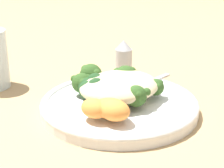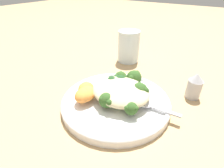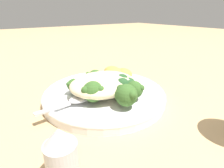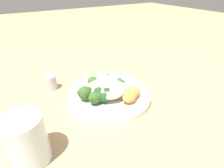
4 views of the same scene
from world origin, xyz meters
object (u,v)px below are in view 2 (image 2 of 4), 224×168
Objects in this scene: sweet_potato_chunk_1 at (87,93)px; quinoa_mound at (120,91)px; broccoli_stalk_0 at (108,99)px; broccoli_stalk_4 at (118,81)px; broccoli_stalk_2 at (134,91)px; kale_tuft at (116,82)px; spoon at (147,104)px; plate at (114,101)px; salt_shaker at (195,86)px; broccoli_stalk_1 at (124,103)px; water_glass at (129,46)px; broccoli_stalk_3 at (129,81)px; sweet_potato_chunk_0 at (83,95)px; sweet_potato_chunk_2 at (86,88)px.

quinoa_mound is at bearing -143.50° from sweet_potato_chunk_1.
broccoli_stalk_4 is (0.03, -0.09, -0.00)m from broccoli_stalk_0.
broccoli_stalk_2 is at bearing -115.69° from broccoli_stalk_4.
kale_tuft is 0.51× the size of spoon.
plate is 0.06m from broccoli_stalk_2.
sweet_potato_chunk_1 is at bearing -166.00° from broccoli_stalk_2.
broccoli_stalk_0 is 0.23m from salt_shaker.
broccoli_stalk_1 is 1.11× the size of broccoli_stalk_4.
kale_tuft is 0.49× the size of water_glass.
plate is at bearing 42.97° from salt_shaker.
spoon is (-0.13, -0.06, -0.01)m from sweet_potato_chunk_1.
broccoli_stalk_3 is 0.04m from kale_tuft.
kale_tuft reaches higher than plate.
broccoli_stalk_1 is 0.96× the size of water_glass.
spoon is at bearing -172.81° from quinoa_mound.
sweet_potato_chunk_1 is at bearing 37.52° from plate.
water_glass is at bearing -68.58° from kale_tuft.
broccoli_stalk_0 is (-0.01, 0.03, 0.03)m from plate.
quinoa_mound is 0.08m from sweet_potato_chunk_1.
sweet_potato_chunk_0 is 0.10m from kale_tuft.
broccoli_stalk_1 reaches higher than plate.
water_glass is (0.11, -0.29, 0.02)m from broccoli_stalk_0.
plate is 5.98× the size of sweet_potato_chunk_2.
sweet_potato_chunk_2 is at bearing 21.32° from quinoa_mound.
water_glass is (0.15, -0.23, 0.02)m from broccoli_stalk_2.
kale_tuft is at bearing 111.42° from water_glass.
broccoli_stalk_0 is 0.65× the size of water_glass.
broccoli_stalk_3 is at bearing 146.56° from broccoli_stalk_0.
broccoli_stalk_4 is 0.02m from kale_tuft.
sweet_potato_chunk_0 is 0.44× the size of spoon.
sweet_potato_chunk_0 and sweet_potato_chunk_1 have the same top height.
broccoli_stalk_2 is 0.12m from sweet_potato_chunk_0.
broccoli_stalk_2 is 2.32× the size of sweet_potato_chunk_0.
water_glass is (0.12, -0.25, 0.02)m from quinoa_mound.
broccoli_stalk_3 is (0.04, -0.09, 0.01)m from broccoli_stalk_1.
sweet_potato_chunk_0 is 0.03m from sweet_potato_chunk_2.
spoon is at bearing -156.77° from sweet_potato_chunk_1.
spoon is 0.96× the size of water_glass.
sweet_potato_chunk_1 is (0.05, 0.04, 0.03)m from plate.
sweet_potato_chunk_2 is at bearing -155.90° from broccoli_stalk_1.
water_glass reaches higher than broccoli_stalk_1.
water_glass reaches higher than broccoli_stalk_3.
sweet_potato_chunk_0 is 0.88× the size of sweet_potato_chunk_1.
broccoli_stalk_2 is 1.02× the size of spoon.
salt_shaker reaches higher than broccoli_stalk_2.
sweet_potato_chunk_1 is (0.09, 0.07, -0.00)m from broccoli_stalk_2.
spoon is 0.15m from salt_shaker.
quinoa_mound is (-0.01, -0.01, 0.03)m from plate.
plate is 0.08m from sweet_potato_chunk_2.
spoon is at bearing 59.71° from salt_shaker.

